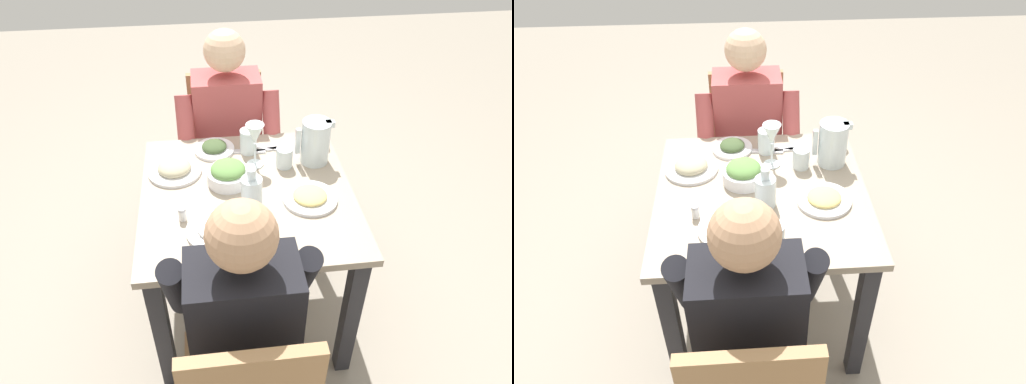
% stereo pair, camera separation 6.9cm
% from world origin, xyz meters
% --- Properties ---
extents(ground_plane, '(8.00, 8.00, 0.00)m').
position_xyz_m(ground_plane, '(0.00, 0.00, 0.00)').
color(ground_plane, gray).
extents(dining_table, '(0.83, 0.83, 0.71)m').
position_xyz_m(dining_table, '(0.00, 0.00, 0.58)').
color(dining_table, gray).
rests_on(dining_table, ground_plane).
extents(chair_near, '(0.40, 0.40, 0.85)m').
position_xyz_m(chair_near, '(0.04, -0.70, 0.48)').
color(chair_near, '#997047').
rests_on(chair_near, ground_plane).
extents(diner_near, '(0.48, 0.53, 1.15)m').
position_xyz_m(diner_near, '(0.04, -0.50, 0.62)').
color(diner_near, '#B24C4C').
rests_on(diner_near, ground_plane).
extents(diner_far, '(0.48, 0.53, 1.15)m').
position_xyz_m(diner_far, '(0.07, 0.50, 0.62)').
color(diner_far, black).
rests_on(diner_far, ground_plane).
extents(water_pitcher, '(0.16, 0.12, 0.19)m').
position_xyz_m(water_pitcher, '(-0.31, -0.18, 0.81)').
color(water_pitcher, silver).
rests_on(water_pitcher, dining_table).
extents(salad_bowl, '(0.17, 0.17, 0.09)m').
position_xyz_m(salad_bowl, '(0.07, -0.07, 0.75)').
color(salad_bowl, white).
rests_on(salad_bowl, dining_table).
extents(plate_yoghurt, '(0.21, 0.21, 0.04)m').
position_xyz_m(plate_yoghurt, '(0.13, 0.21, 0.72)').
color(plate_yoghurt, white).
rests_on(plate_yoghurt, dining_table).
extents(plate_beans, '(0.22, 0.22, 0.05)m').
position_xyz_m(plate_beans, '(0.28, -0.17, 0.73)').
color(plate_beans, white).
rests_on(plate_beans, dining_table).
extents(plate_dolmas, '(0.18, 0.18, 0.04)m').
position_xyz_m(plate_dolmas, '(0.11, -0.31, 0.73)').
color(plate_dolmas, white).
rests_on(plate_dolmas, dining_table).
extents(plate_fries, '(0.21, 0.21, 0.04)m').
position_xyz_m(plate_fries, '(-0.23, 0.07, 0.72)').
color(plate_fries, white).
rests_on(plate_fries, dining_table).
extents(water_glass_far_left, '(0.07, 0.07, 0.09)m').
position_xyz_m(water_glass_far_left, '(-0.17, -0.16, 0.75)').
color(water_glass_far_left, silver).
rests_on(water_glass_far_left, dining_table).
extents(water_glass_center, '(0.07, 0.07, 0.11)m').
position_xyz_m(water_glass_center, '(-0.02, 0.32, 0.77)').
color(water_glass_center, silver).
rests_on(water_glass_center, dining_table).
extents(water_glass_by_pitcher, '(0.07, 0.07, 0.11)m').
position_xyz_m(water_glass_by_pitcher, '(-0.04, -0.28, 0.76)').
color(water_glass_by_pitcher, silver).
rests_on(water_glass_by_pitcher, dining_table).
extents(water_glass_near_left, '(0.08, 0.08, 0.11)m').
position_xyz_m(water_glass_near_left, '(-0.35, -0.32, 0.76)').
color(water_glass_near_left, silver).
rests_on(water_glass_near_left, dining_table).
extents(wine_glass, '(0.08, 0.08, 0.20)m').
position_xyz_m(wine_glass, '(-0.05, -0.18, 0.85)').
color(wine_glass, silver).
rests_on(wine_glass, dining_table).
extents(oil_carafe, '(0.08, 0.08, 0.16)m').
position_xyz_m(oil_carafe, '(-0.01, 0.07, 0.77)').
color(oil_carafe, silver).
rests_on(oil_carafe, dining_table).
extents(salt_shaker, '(0.03, 0.03, 0.05)m').
position_xyz_m(salt_shaker, '(0.25, 0.13, 0.74)').
color(salt_shaker, white).
rests_on(salt_shaker, dining_table).
extents(fork_near, '(0.17, 0.04, 0.01)m').
position_xyz_m(fork_near, '(-0.02, -0.28, 0.71)').
color(fork_near, silver).
rests_on(fork_near, dining_table).
extents(knife_near, '(0.19, 0.04, 0.01)m').
position_xyz_m(knife_near, '(-0.10, -0.28, 0.71)').
color(knife_near, silver).
rests_on(knife_near, dining_table).
extents(fork_far, '(0.17, 0.09, 0.01)m').
position_xyz_m(fork_far, '(-0.12, -0.30, 0.71)').
color(fork_far, silver).
rests_on(fork_far, dining_table).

